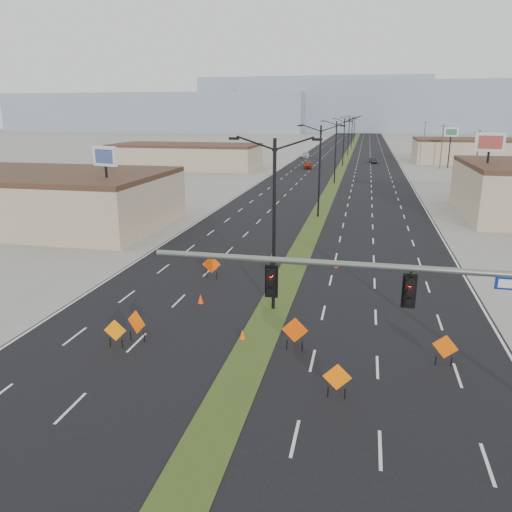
% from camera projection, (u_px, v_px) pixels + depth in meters
% --- Properties ---
extents(ground, '(600.00, 600.00, 0.00)m').
position_uv_depth(ground, '(215.00, 428.00, 18.63)').
color(ground, gray).
rests_on(ground, ground).
extents(road_surface, '(25.00, 400.00, 0.02)m').
position_uv_depth(road_surface, '(343.00, 164.00, 112.49)').
color(road_surface, black).
rests_on(road_surface, ground).
extents(median_strip, '(2.00, 400.00, 0.04)m').
position_uv_depth(median_strip, '(343.00, 164.00, 112.49)').
color(median_strip, '#314A1A').
rests_on(median_strip, ground).
extents(building_sw_far, '(30.00, 14.00, 4.50)m').
position_uv_depth(building_sw_far, '(186.00, 157.00, 104.33)').
color(building_sw_far, tan).
rests_on(building_sw_far, ground).
extents(mesa_west, '(180.00, 50.00, 22.00)m').
position_uv_depth(mesa_west, '(159.00, 113.00, 302.91)').
color(mesa_west, '#8494A4').
rests_on(mesa_west, ground).
extents(mesa_center, '(220.00, 50.00, 28.00)m').
position_uv_depth(mesa_center, '(431.00, 107.00, 288.15)').
color(mesa_center, '#8494A4').
rests_on(mesa_center, ground).
extents(mesa_backdrop, '(140.00, 50.00, 32.00)m').
position_uv_depth(mesa_backdrop, '(314.00, 104.00, 320.67)').
color(mesa_backdrop, '#8494A4').
rests_on(mesa_backdrop, ground).
extents(signal_mast, '(16.30, 0.60, 8.00)m').
position_uv_depth(signal_mast, '(463.00, 307.00, 17.43)').
color(signal_mast, slate).
rests_on(signal_mast, ground).
extents(streetlight_0, '(5.15, 0.24, 10.02)m').
position_uv_depth(streetlight_0, '(274.00, 220.00, 28.39)').
color(streetlight_0, black).
rests_on(streetlight_0, ground).
extents(streetlight_1, '(5.15, 0.24, 10.02)m').
position_uv_depth(streetlight_1, '(320.00, 168.00, 54.67)').
color(streetlight_1, black).
rests_on(streetlight_1, ground).
extents(streetlight_2, '(5.15, 0.24, 10.02)m').
position_uv_depth(streetlight_2, '(336.00, 150.00, 80.95)').
color(streetlight_2, black).
rests_on(streetlight_2, ground).
extents(streetlight_3, '(5.15, 0.24, 10.02)m').
position_uv_depth(streetlight_3, '(344.00, 141.00, 107.23)').
color(streetlight_3, black).
rests_on(streetlight_3, ground).
extents(streetlight_4, '(5.15, 0.24, 10.02)m').
position_uv_depth(streetlight_4, '(349.00, 135.00, 133.51)').
color(streetlight_4, black).
rests_on(streetlight_4, ground).
extents(streetlight_5, '(5.15, 0.24, 10.02)m').
position_uv_depth(streetlight_5, '(352.00, 131.00, 159.80)').
color(streetlight_5, black).
rests_on(streetlight_5, ground).
extents(streetlight_6, '(5.15, 0.24, 10.02)m').
position_uv_depth(streetlight_6, '(354.00, 129.00, 186.08)').
color(streetlight_6, black).
rests_on(streetlight_6, ground).
extents(utility_pole_1, '(1.60, 0.20, 9.00)m').
position_uv_depth(utility_pole_1, '(476.00, 162.00, 69.56)').
color(utility_pole_1, '#4C3823').
rests_on(utility_pole_1, ground).
extents(utility_pole_2, '(1.60, 0.20, 9.00)m').
position_uv_depth(utility_pole_2, '(442.00, 146.00, 102.41)').
color(utility_pole_2, '#4C3823').
rests_on(utility_pole_2, ground).
extents(utility_pole_3, '(1.60, 0.20, 9.00)m').
position_uv_depth(utility_pole_3, '(424.00, 138.00, 135.27)').
color(utility_pole_3, '#4C3823').
rests_on(utility_pole_3, ground).
extents(car_left, '(2.32, 4.59, 1.50)m').
position_uv_depth(car_left, '(308.00, 165.00, 104.15)').
color(car_left, maroon).
rests_on(car_left, ground).
extents(car_mid, '(1.79, 4.00, 1.27)m').
position_uv_depth(car_mid, '(373.00, 160.00, 114.81)').
color(car_mid, black).
rests_on(car_mid, ground).
extents(car_far, '(2.31, 4.83, 1.36)m').
position_uv_depth(car_far, '(306.00, 155.00, 128.33)').
color(car_far, '#A6AAB0').
rests_on(car_far, ground).
extents(construction_sign_0, '(1.18, 0.56, 1.70)m').
position_uv_depth(construction_sign_0, '(137.00, 323.00, 25.41)').
color(construction_sign_0, '#EC5504').
rests_on(construction_sign_0, ground).
extents(construction_sign_1, '(1.12, 0.17, 1.50)m').
position_uv_depth(construction_sign_1, '(115.00, 331.00, 24.76)').
color(construction_sign_1, orange).
rests_on(construction_sign_1, ground).
extents(construction_sign_2, '(1.28, 0.18, 1.71)m').
position_uv_depth(construction_sign_2, '(211.00, 265.00, 35.02)').
color(construction_sign_2, '#EF4305').
rests_on(construction_sign_2, ground).
extents(construction_sign_3, '(1.30, 0.07, 1.73)m').
position_uv_depth(construction_sign_3, '(295.00, 331.00, 24.45)').
color(construction_sign_3, '#E24504').
rests_on(construction_sign_3, ground).
extents(construction_sign_4, '(1.18, 0.10, 1.57)m').
position_uv_depth(construction_sign_4, '(337.00, 378.00, 20.31)').
color(construction_sign_4, orange).
rests_on(construction_sign_4, ground).
extents(construction_sign_5, '(1.09, 0.50, 1.56)m').
position_uv_depth(construction_sign_5, '(445.00, 348.00, 22.95)').
color(construction_sign_5, '#FE5C05').
rests_on(construction_sign_5, ground).
extents(cone_0, '(0.40, 0.40, 0.61)m').
position_uv_depth(cone_0, '(201.00, 299.00, 30.68)').
color(cone_0, '#E93B04').
rests_on(cone_0, ground).
extents(cone_1, '(0.35, 0.35, 0.56)m').
position_uv_depth(cone_1, '(242.00, 335.00, 25.80)').
color(cone_1, '#FF5305').
rests_on(cone_1, ground).
extents(cone_2, '(0.38, 0.38, 0.58)m').
position_uv_depth(cone_2, '(336.00, 264.00, 37.75)').
color(cone_2, red).
rests_on(cone_2, ground).
extents(cone_3, '(0.37, 0.37, 0.59)m').
position_uv_depth(cone_3, '(273.00, 252.00, 40.84)').
color(cone_3, orange).
rests_on(cone_3, ground).
extents(pole_sign_west, '(2.70, 1.15, 8.35)m').
position_uv_depth(pole_sign_west, '(105.00, 164.00, 46.24)').
color(pole_sign_west, black).
rests_on(pole_sign_west, ground).
extents(pole_sign_east_near, '(2.99, 1.18, 9.23)m').
position_uv_depth(pole_sign_east_near, '(489.00, 149.00, 54.01)').
color(pole_sign_east_near, black).
rests_on(pole_sign_east_near, ground).
extents(pole_sign_east_far, '(2.70, 0.43, 8.25)m').
position_uv_depth(pole_sign_east_far, '(451.00, 136.00, 103.63)').
color(pole_sign_east_far, black).
rests_on(pole_sign_east_far, ground).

